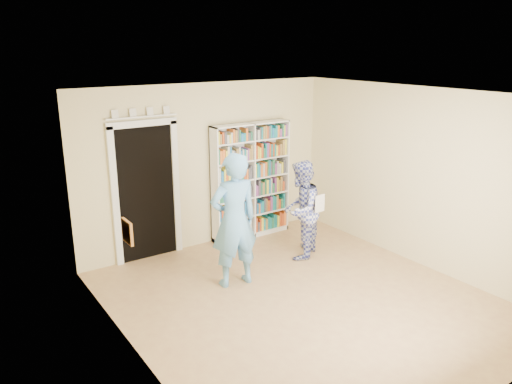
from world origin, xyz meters
TOP-DOWN VIEW (x-y plane):
  - floor at (0.00, 0.00)m, footprint 5.00×5.00m
  - ceiling at (0.00, 0.00)m, footprint 5.00×5.00m
  - wall_back at (0.00, 2.50)m, footprint 4.50×0.00m
  - wall_left at (-2.25, 0.00)m, footprint 0.00×5.00m
  - wall_right at (2.25, 0.00)m, footprint 0.00×5.00m
  - bookshelf at (0.76, 2.34)m, footprint 1.46×0.27m
  - doorway at (-1.10, 2.48)m, footprint 1.10×0.08m
  - wall_art at (-2.23, 0.20)m, footprint 0.03×0.25m
  - man_blue at (-0.47, 0.92)m, footprint 0.74×0.53m
  - man_plaid at (0.89, 1.14)m, footprint 0.97×0.92m
  - paper_sheet at (1.05, 0.87)m, footprint 0.20×0.02m

SIDE VIEW (x-z plane):
  - floor at x=0.00m, z-range 0.00..0.00m
  - man_plaid at x=0.89m, z-range 0.00..1.57m
  - paper_sheet at x=1.05m, z-range 0.79..1.07m
  - man_blue at x=-0.47m, z-range 0.00..1.90m
  - bookshelf at x=0.76m, z-range 0.01..2.02m
  - doorway at x=-1.10m, z-range -0.04..2.39m
  - wall_back at x=0.00m, z-range -0.90..3.60m
  - wall_left at x=-2.25m, z-range -1.15..3.85m
  - wall_right at x=2.25m, z-range -1.15..3.85m
  - wall_art at x=-2.23m, z-range 1.27..1.52m
  - ceiling at x=0.00m, z-range 2.70..2.70m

